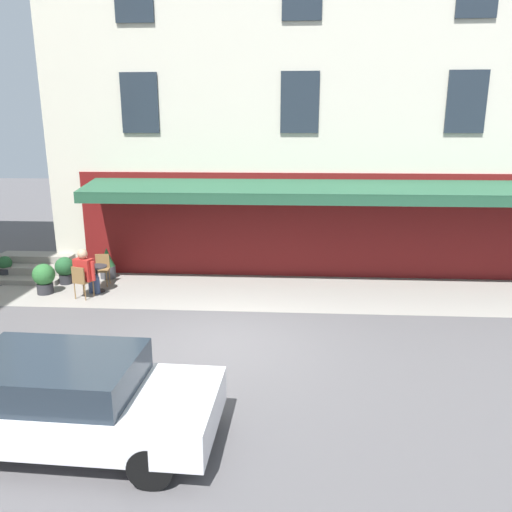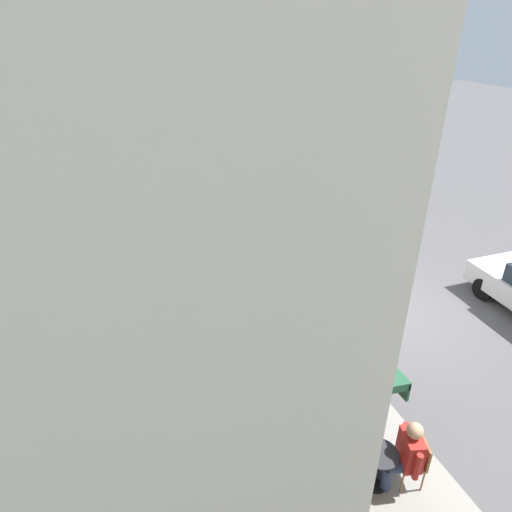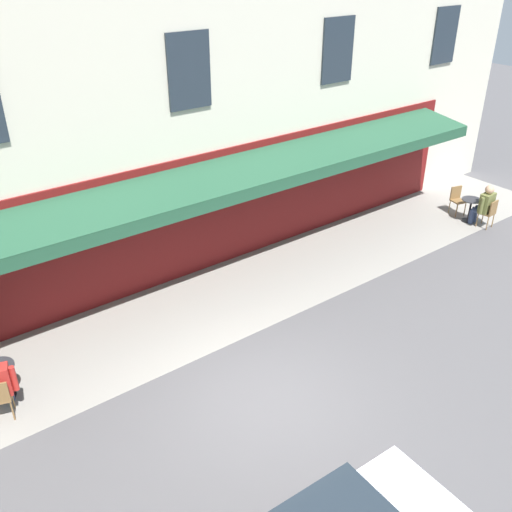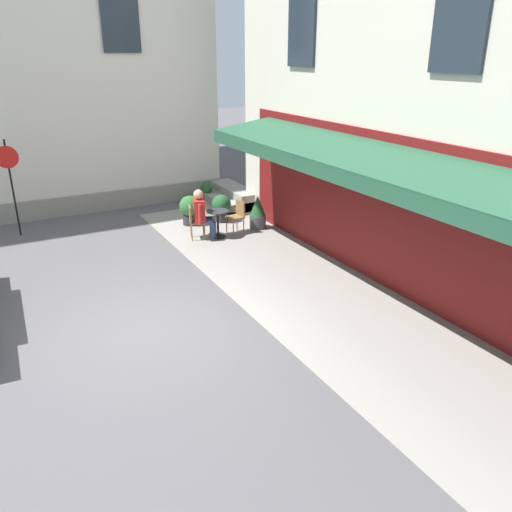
# 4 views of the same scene
# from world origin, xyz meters

# --- Properties ---
(ground_plane) EXTENTS (70.00, 70.00, 0.00)m
(ground_plane) POSITION_xyz_m (0.00, 0.00, 0.00)
(ground_plane) COLOR #565456
(sidewalk_cafe_terrace) EXTENTS (20.50, 3.20, 0.01)m
(sidewalk_cafe_terrace) POSITION_xyz_m (-3.25, -3.40, 0.00)
(sidewalk_cafe_terrace) COLOR gray
(sidewalk_cafe_terrace) RESTS_ON ground_plane
(cafe_table_near_entrance) EXTENTS (0.60, 0.60, 0.75)m
(cafe_table_near_entrance) POSITION_xyz_m (3.96, -3.10, 0.49)
(cafe_table_near_entrance) COLOR black
(cafe_table_near_entrance) RESTS_ON ground_plane
(cafe_table_mid_terrace) EXTENTS (0.60, 0.60, 0.75)m
(cafe_table_mid_terrace) POSITION_xyz_m (-10.07, -2.43, 0.49)
(cafe_table_mid_terrace) COLOR black
(cafe_table_mid_terrace) RESTS_ON ground_plane
(cafe_chair_wicker_back_row) EXTENTS (0.43, 0.43, 0.91)m
(cafe_chair_wicker_back_row) POSITION_xyz_m (-10.12, -1.80, 0.55)
(cafe_chair_wicker_back_row) COLOR olive
(cafe_chair_wicker_back_row) RESTS_ON ground_plane
(cafe_chair_wicker_corner_left) EXTENTS (0.49, 0.49, 0.91)m
(cafe_chair_wicker_corner_left) POSITION_xyz_m (-10.23, -3.04, 0.55)
(cafe_chair_wicker_corner_left) COLOR olive
(cafe_chair_wicker_corner_left) RESTS_ON ground_plane
(seated_patron_in_olive) EXTENTS (0.70, 0.60, 1.35)m
(seated_patron_in_olive) POSITION_xyz_m (-10.11, -2.01, 0.72)
(seated_patron_in_olive) COLOR navy
(seated_patron_in_olive) RESTS_ON ground_plane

